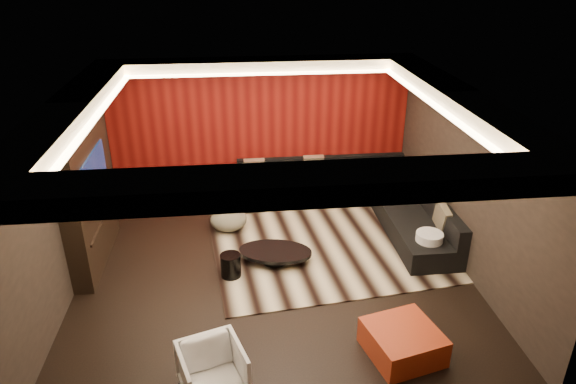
{
  "coord_description": "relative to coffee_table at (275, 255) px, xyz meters",
  "views": [
    {
      "loc": [
        -0.53,
        -6.91,
        4.62
      ],
      "look_at": [
        0.3,
        0.6,
        1.05
      ],
      "focal_mm": 32.0,
      "sensor_mm": 36.0,
      "label": 1
    }
  ],
  "objects": [
    {
      "name": "red_feature_wall",
      "position": [
        -0.04,
        2.8,
        1.28
      ],
      "size": [
        5.98,
        0.05,
        2.78
      ],
      "primitive_type": "cube",
      "color": "#6B0C0A",
      "rests_on": "ground"
    },
    {
      "name": "cove_right",
      "position": [
        2.32,
        -0.17,
        2.48
      ],
      "size": [
        0.08,
        4.8,
        0.04
      ],
      "primitive_type": "cube",
      "color": "#FFD899",
      "rests_on": "ground"
    },
    {
      "name": "floor",
      "position": [
        -0.04,
        -0.17,
        -0.13
      ],
      "size": [
        6.0,
        6.0,
        0.02
      ],
      "primitive_type": "cube",
      "color": "black",
      "rests_on": "ground"
    },
    {
      "name": "tv_surround",
      "position": [
        -2.89,
        0.43,
        0.98
      ],
      "size": [
        0.3,
        2.0,
        2.2
      ],
      "primitive_type": "cube",
      "color": "black",
      "rests_on": "ground"
    },
    {
      "name": "cove_front",
      "position": [
        -0.04,
        -2.53,
        2.48
      ],
      "size": [
        4.8,
        0.08,
        0.04
      ],
      "primitive_type": "cube",
      "color": "#FFD899",
      "rests_on": "ground"
    },
    {
      "name": "soffit_front",
      "position": [
        -0.04,
        -2.87,
        2.57
      ],
      "size": [
        6.0,
        0.6,
        0.22
      ],
      "primitive_type": "cube",
      "color": "silver",
      "rests_on": "ground"
    },
    {
      "name": "ceiling",
      "position": [
        -0.04,
        -0.17,
        2.69
      ],
      "size": [
        6.0,
        6.0,
        0.02
      ],
      "primitive_type": "cube",
      "color": "silver",
      "rests_on": "ground"
    },
    {
      "name": "orange_ottoman",
      "position": [
        1.4,
        -2.28,
        0.07
      ],
      "size": [
        1.01,
        1.01,
        0.37
      ],
      "primitive_type": "cube",
      "rotation": [
        0.0,
        0.0,
        0.24
      ],
      "color": "#9D3114",
      "rests_on": "floor"
    },
    {
      "name": "coffee_table",
      "position": [
        0.0,
        0.0,
        0.0
      ],
      "size": [
        1.42,
        1.42,
        0.2
      ],
      "primitive_type": "cylinder",
      "rotation": [
        0.0,
        0.0,
        -0.22
      ],
      "color": "black",
      "rests_on": "rug"
    },
    {
      "name": "white_side_table",
      "position": [
        2.46,
        -0.27,
        0.15
      ],
      "size": [
        0.49,
        0.49,
        0.54
      ],
      "primitive_type": "cylinder",
      "rotation": [
        0.0,
        0.0,
        -0.15
      ],
      "color": "white",
      "rests_on": "floor"
    },
    {
      "name": "cove_back",
      "position": [
        -0.04,
        2.19,
        2.48
      ],
      "size": [
        4.8,
        0.08,
        0.04
      ],
      "primitive_type": "cube",
      "color": "#FFD899",
      "rests_on": "ground"
    },
    {
      "name": "drum_stool",
      "position": [
        -0.72,
        -0.34,
        0.09
      ],
      "size": [
        0.34,
        0.34,
        0.37
      ],
      "primitive_type": "cylinder",
      "rotation": [
        0.0,
        0.0,
        -0.07
      ],
      "color": "black",
      "rests_on": "rug"
    },
    {
      "name": "tv_screen",
      "position": [
        -2.73,
        0.43,
        1.33
      ],
      "size": [
        0.04,
        1.3,
        0.8
      ],
      "primitive_type": "cube",
      "color": "black",
      "rests_on": "ground"
    },
    {
      "name": "wall_back",
      "position": [
        -0.04,
        2.84,
        1.28
      ],
      "size": [
        6.0,
        0.02,
        2.8
      ],
      "primitive_type": "cube",
      "color": "black",
      "rests_on": "ground"
    },
    {
      "name": "tv_shelf",
      "position": [
        -2.73,
        0.43,
        0.58
      ],
      "size": [
        0.04,
        1.6,
        0.04
      ],
      "primitive_type": "cube",
      "color": "black",
      "rests_on": "ground"
    },
    {
      "name": "wall_right",
      "position": [
        2.97,
        -0.17,
        1.28
      ],
      "size": [
        0.02,
        6.0,
        2.8
      ],
      "primitive_type": "cube",
      "color": "black",
      "rests_on": "ground"
    },
    {
      "name": "armchair",
      "position": [
        -0.94,
        -2.67,
        0.2
      ],
      "size": [
        0.88,
        0.89,
        0.65
      ],
      "primitive_type": "imported",
      "rotation": [
        0.0,
        0.0,
        0.31
      ],
      "color": "white",
      "rests_on": "floor"
    },
    {
      "name": "soffit_left",
      "position": [
        -2.74,
        -0.17,
        2.57
      ],
      "size": [
        0.6,
        4.8,
        0.22
      ],
      "primitive_type": "cube",
      "color": "silver",
      "rests_on": "ground"
    },
    {
      "name": "striped_pouf",
      "position": [
        -0.75,
        1.17,
        0.08
      ],
      "size": [
        0.88,
        0.88,
        0.37
      ],
      "primitive_type": "ellipsoid",
      "rotation": [
        0.0,
        0.0,
        0.43
      ],
      "color": "#C0B994",
      "rests_on": "rug"
    },
    {
      "name": "throw_pillows",
      "position": [
        1.47,
        1.84,
        0.5
      ],
      "size": [
        3.26,
        2.84,
        0.5
      ],
      "color": "#C6B791",
      "rests_on": "sectional_sofa"
    },
    {
      "name": "soffit_back",
      "position": [
        -0.04,
        2.53,
        2.57
      ],
      "size": [
        6.0,
        0.6,
        0.22
      ],
      "primitive_type": "cube",
      "color": "silver",
      "rests_on": "ground"
    },
    {
      "name": "soffit_right",
      "position": [
        2.66,
        -0.17,
        2.57
      ],
      "size": [
        0.6,
        4.8,
        0.22
      ],
      "primitive_type": "cube",
      "color": "silver",
      "rests_on": "ground"
    },
    {
      "name": "cove_left",
      "position": [
        -2.4,
        -0.17,
        2.48
      ],
      "size": [
        0.08,
        4.8,
        0.04
      ],
      "primitive_type": "cube",
      "color": "#FFD899",
      "rests_on": "ground"
    },
    {
      "name": "sectional_sofa",
      "position": [
        1.69,
        1.69,
        0.14
      ],
      "size": [
        3.65,
        3.5,
        0.75
      ],
      "color": "black",
      "rests_on": "floor"
    },
    {
      "name": "wall_left",
      "position": [
        -3.05,
        -0.17,
        1.28
      ],
      "size": [
        0.02,
        6.0,
        2.8
      ],
      "primitive_type": "cube",
      "color": "black",
      "rests_on": "ground"
    },
    {
      "name": "rug",
      "position": [
        1.0,
        0.34,
        -0.11
      ],
      "size": [
        4.31,
        3.42,
        0.02
      ],
      "primitive_type": "cube",
      "rotation": [
        0.0,
        0.0,
        0.11
      ],
      "color": "beige",
      "rests_on": "floor"
    }
  ]
}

